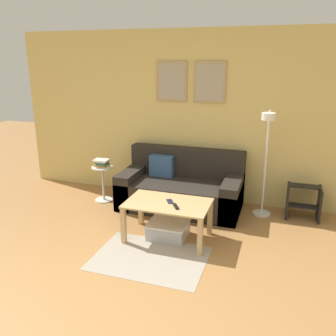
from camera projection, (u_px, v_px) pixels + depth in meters
ground_plane at (95, 317)px, 3.06m from camera, size 16.00×16.00×0.00m
wall_back at (188, 117)px, 5.40m from camera, size 5.60×0.09×2.55m
area_rug at (150, 258)px, 3.96m from camera, size 1.25×0.89×0.01m
couch at (181, 188)px, 5.27m from camera, size 1.76×0.89×0.84m
coffee_table at (168, 209)px, 4.29m from camera, size 1.01×0.62×0.48m
storage_bin at (168, 229)px, 4.42m from camera, size 0.49×0.42×0.19m
floor_lamp at (266, 153)px, 4.67m from camera, size 0.25×0.51×1.49m
side_table at (103, 180)px, 5.49m from camera, size 0.33×0.33×0.55m
book_stack at (102, 163)px, 5.42m from camera, size 0.23×0.20×0.11m
remote_control at (176, 206)px, 4.13m from camera, size 0.11×0.15×0.02m
cell_phone at (170, 201)px, 4.29m from camera, size 0.13×0.15×0.01m
step_stool at (303, 201)px, 4.92m from camera, size 0.45×0.37×0.45m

